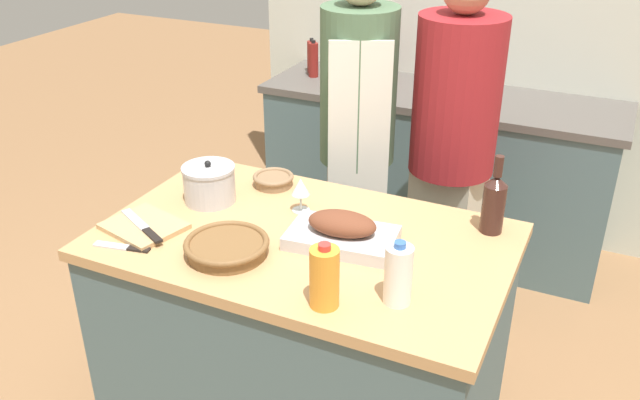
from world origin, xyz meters
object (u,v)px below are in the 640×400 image
milk_jug (398,275)px  stand_mixer (371,57)px  condiment_bottle_short (313,60)px  person_cook_guest (452,145)px  stock_pot (209,184)px  mixing_bowl (273,180)px  roasting_pan (342,232)px  wicker_basket (227,247)px  wine_glass_left (301,188)px  juice_jug (324,277)px  condiment_bottle_tall (312,57)px  knife_paring (124,247)px  wine_bottle_green (494,202)px  cutting_board (144,226)px  person_cook_aproned (357,133)px  knife_chef (143,227)px

milk_jug → stand_mixer: size_ratio=0.58×
condiment_bottle_short → person_cook_guest: person_cook_guest is taller
stock_pot → mixing_bowl: bearing=54.6°
roasting_pan → stand_mixer: stand_mixer is taller
mixing_bowl → stand_mixer: bearing=95.7°
wicker_basket → roasting_pan: bearing=35.6°
wicker_basket → wine_glass_left: size_ratio=2.14×
wicker_basket → stand_mixer: size_ratio=0.80×
juice_jug → milk_jug: juice_jug is taller
mixing_bowl → condiment_bottle_tall: bearing=110.2°
stand_mixer → person_cook_guest: (0.68, -0.76, -0.12)m
knife_paring → condiment_bottle_tall: 2.08m
wine_bottle_green → person_cook_guest: bearing=116.2°
cutting_board → stock_pot: bearing=72.0°
wicker_basket → person_cook_guest: size_ratio=0.17×
wine_bottle_green → knife_paring: bearing=-149.5°
milk_jug → wine_glass_left: (-0.50, 0.38, -0.00)m
knife_paring → wine_glass_left: bearing=49.7°
person_cook_aproned → cutting_board: bearing=-134.2°
juice_jug → milk_jug: size_ratio=1.02×
cutting_board → knife_paring: cutting_board is taller
roasting_pan → person_cook_aproned: size_ratio=0.22×
knife_paring → milk_jug: bearing=6.3°
milk_jug → person_cook_guest: size_ratio=0.12×
wicker_basket → knife_chef: size_ratio=1.06×
juice_jug → mixing_bowl: bearing=129.1°
knife_paring → juice_jug: bearing=-0.3°
milk_jug → cutting_board: bearing=177.9°
wine_glass_left → wine_bottle_green: bearing=12.4°
cutting_board → stock_pot: 0.30m
roasting_pan → person_cook_guest: person_cook_guest is taller
knife_paring → condiment_bottle_tall: condiment_bottle_tall is taller
condiment_bottle_tall → condiment_bottle_short: 0.09m
cutting_board → knife_chef: (0.01, -0.02, 0.01)m
milk_jug → roasting_pan: bearing=139.9°
milk_jug → condiment_bottle_tall: bearing=122.0°
stock_pot → condiment_bottle_tall: (-0.37, 1.64, 0.03)m
wine_glass_left → person_cook_guest: size_ratio=0.08×
knife_paring → person_cook_guest: person_cook_guest is taller
stand_mixer → person_cook_aproned: size_ratio=0.20×
wicker_basket → wine_glass_left: (0.08, 0.37, 0.06)m
mixing_bowl → condiment_bottle_short: condiment_bottle_short is taller
condiment_bottle_short → person_cook_aproned: person_cook_aproned is taller
juice_jug → condiment_bottle_short: 2.22m
roasting_pan → mixing_bowl: roasting_pan is taller
juice_jug → condiment_bottle_short: bearing=116.5°
wine_bottle_green → condiment_bottle_tall: bearing=133.9°
wicker_basket → knife_paring: bearing=-161.5°
wicker_basket → wine_glass_left: wine_glass_left is taller
stock_pot → person_cook_aproned: bearing=69.4°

